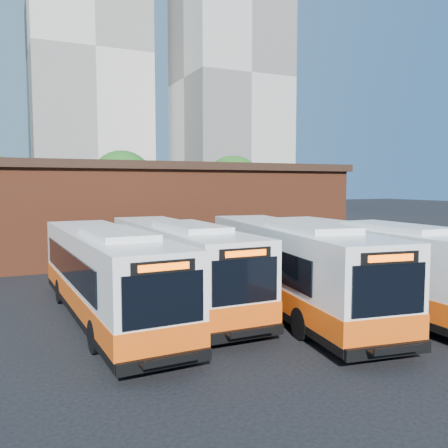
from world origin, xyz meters
name	(u,v)px	position (x,y,z in m)	size (l,w,h in m)	color
ground	(283,327)	(0.00, 0.00, 0.00)	(220.00, 220.00, 0.00)	black
bus_west	(107,277)	(-5.38, 3.62, 1.57)	(3.20, 12.77, 3.45)	white
bus_midwest	(178,266)	(-2.23, 4.80, 1.58)	(2.77, 12.78, 3.47)	white
bus_mideast	(291,269)	(1.54, 1.99, 1.62)	(4.43, 13.33, 3.58)	white
bus_east	(367,267)	(4.80, 1.29, 1.58)	(2.74, 12.78, 3.47)	white
transit_worker	(405,308)	(3.47, -2.11, 0.82)	(0.60, 0.39, 1.64)	#111533
depot_building	(138,208)	(0.00, 20.00, 3.26)	(28.60, 12.60, 6.40)	brown
tree_mid	(122,183)	(2.00, 34.00, 5.08)	(6.56, 6.56, 8.36)	#382314
tree_east	(233,186)	(13.00, 31.00, 4.83)	(6.24, 6.24, 7.96)	#382314
tower_center	(87,57)	(7.00, 86.00, 30.34)	(22.00, 20.00, 61.20)	beige
tower_right	(229,80)	(30.00, 68.00, 24.34)	(18.00, 18.00, 49.20)	#BBB6AC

